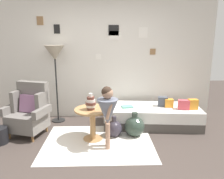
# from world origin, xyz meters

# --- Properties ---
(ground_plane) EXTENTS (12.00, 12.00, 0.00)m
(ground_plane) POSITION_xyz_m (0.00, 0.00, 0.00)
(ground_plane) COLOR #423833
(gallery_wall) EXTENTS (4.80, 0.12, 2.60)m
(gallery_wall) POSITION_xyz_m (0.00, 1.95, 1.30)
(gallery_wall) COLOR silver
(gallery_wall) RESTS_ON ground
(rug) EXTENTS (1.85, 1.44, 0.01)m
(rug) POSITION_xyz_m (-0.10, 0.55, 0.01)
(rug) COLOR silver
(rug) RESTS_ON ground
(armchair) EXTENTS (0.87, 0.75, 0.97)m
(armchair) POSITION_xyz_m (-1.38, 0.98, 0.44)
(armchair) COLOR olive
(armchair) RESTS_ON ground
(daybed) EXTENTS (1.96, 0.96, 0.40)m
(daybed) POSITION_xyz_m (0.98, 1.31, 0.20)
(daybed) COLOR #4C4742
(daybed) RESTS_ON ground
(pillow_head) EXTENTS (0.18, 0.12, 0.20)m
(pillow_head) POSITION_xyz_m (1.73, 1.13, 0.50)
(pillow_head) COLOR orange
(pillow_head) RESTS_ON daybed
(pillow_mid) EXTENTS (0.23, 0.16, 0.18)m
(pillow_mid) POSITION_xyz_m (1.55, 1.13, 0.49)
(pillow_mid) COLOR #D64C56
(pillow_mid) RESTS_ON daybed
(pillow_back) EXTENTS (0.17, 0.13, 0.16)m
(pillow_back) POSITION_xyz_m (1.31, 1.28, 0.48)
(pillow_back) COLOR orange
(pillow_back) RESTS_ON daybed
(pillow_extra) EXTENTS (0.21, 0.16, 0.19)m
(pillow_extra) POSITION_xyz_m (1.20, 1.35, 0.50)
(pillow_extra) COLOR #474C56
(pillow_extra) RESTS_ON daybed
(side_table) EXTENTS (0.63, 0.63, 0.57)m
(side_table) POSITION_xyz_m (-0.20, 0.70, 0.41)
(side_table) COLOR tan
(side_table) RESTS_ON ground
(vase_striped) EXTENTS (0.18, 0.18, 0.29)m
(vase_striped) POSITION_xyz_m (-0.22, 0.66, 0.69)
(vase_striped) COLOR brown
(vase_striped) RESTS_ON side_table
(floor_lamp) EXTENTS (0.41, 0.41, 1.62)m
(floor_lamp) POSITION_xyz_m (-0.99, 1.62, 1.41)
(floor_lamp) COLOR black
(floor_lamp) RESTS_ON ground
(person_child) EXTENTS (0.34, 0.34, 1.04)m
(person_child) POSITION_xyz_m (0.06, 0.37, 0.66)
(person_child) COLOR #A37A60
(person_child) RESTS_ON ground
(book_on_daybed) EXTENTS (0.25, 0.20, 0.03)m
(book_on_daybed) POSITION_xyz_m (0.46, 1.28, 0.42)
(book_on_daybed) COLOR #64A997
(book_on_daybed) RESTS_ON daybed
(demijohn_near) EXTENTS (0.30, 0.30, 0.39)m
(demijohn_near) POSITION_xyz_m (0.18, 0.81, 0.15)
(demijohn_near) COLOR #332D38
(demijohn_near) RESTS_ON ground
(demijohn_far) EXTENTS (0.37, 0.37, 0.45)m
(demijohn_far) POSITION_xyz_m (0.56, 0.82, 0.19)
(demijohn_far) COLOR #2D3D33
(demijohn_far) RESTS_ON ground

